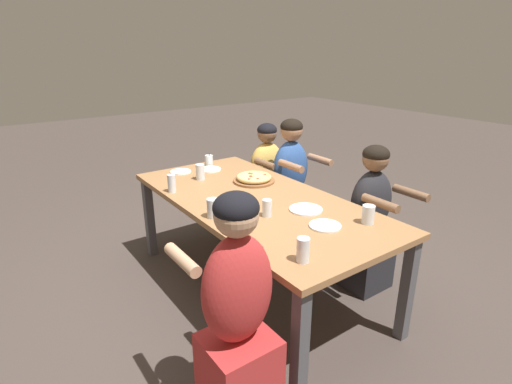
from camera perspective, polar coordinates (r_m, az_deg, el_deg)
ground_plane at (r=3.24m, az=0.00°, el=-13.54°), size 18.00×18.00×0.00m
dining_table at (r=2.92m, az=0.00°, el=-2.27°), size 2.13×1.02×0.76m
pizza_board_main at (r=3.24m, az=-0.29°, el=1.95°), size 0.34×0.34×0.06m
empty_plate_a at (r=2.71m, az=7.12°, el=-2.47°), size 0.22×0.22×0.02m
empty_plate_b at (r=2.48m, az=9.83°, el=-4.76°), size 0.20×0.20×0.02m
empty_plate_c at (r=3.55m, az=-10.71°, el=2.88°), size 0.18×0.18×0.02m
empty_plate_d at (r=3.58m, az=-6.56°, el=3.24°), size 0.19×0.19×0.02m
cocktail_glass_blue at (r=3.72m, az=-6.73°, el=4.46°), size 0.07×0.07×0.12m
drinking_glass_a at (r=2.60m, az=-2.83°, el=-2.34°), size 0.07×0.07×0.11m
drinking_glass_b at (r=2.06m, az=6.73°, el=-8.42°), size 0.07×0.07×0.13m
drinking_glass_c at (r=2.58m, az=1.58°, el=-2.47°), size 0.06×0.06×0.11m
drinking_glass_d at (r=2.57m, az=15.72°, el=-3.21°), size 0.08×0.08×0.12m
drinking_glass_e at (r=3.32m, az=-7.96°, el=2.71°), size 0.07×0.07×0.13m
drinking_glass_f at (r=2.57m, az=-6.16°, el=-2.46°), size 0.08×0.08×0.13m
drinking_glass_g at (r=3.07m, az=-11.94°, el=1.04°), size 0.06×0.06×0.14m
diner_near_right at (r=2.00m, az=-2.62°, el=-18.01°), size 0.51×0.40×1.22m
diner_far_left at (r=4.01m, az=1.56°, el=1.32°), size 0.51×0.40×1.11m
diner_far_midleft at (r=3.73m, az=4.88°, el=0.58°), size 0.51×0.40×1.20m
diner_far_midright at (r=3.15m, az=15.84°, el=-4.59°), size 0.51×0.40×1.14m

